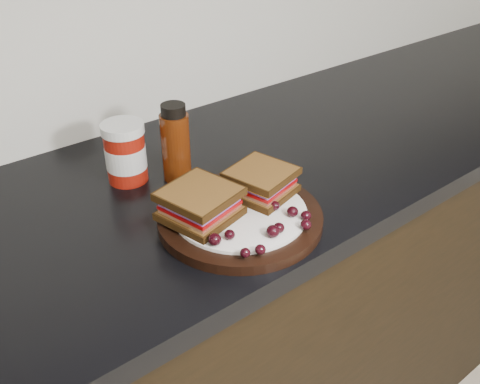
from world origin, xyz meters
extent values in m
cube|color=black|center=(0.00, 1.70, 0.43)|extent=(3.96, 0.58, 0.86)
cube|color=black|center=(0.00, 1.70, 0.88)|extent=(3.98, 0.60, 0.04)
cylinder|color=black|center=(0.00, 1.55, 0.91)|extent=(0.28, 0.28, 0.02)
ellipsoid|color=black|center=(-0.09, 1.50, 0.93)|extent=(0.02, 0.02, 0.02)
ellipsoid|color=black|center=(-0.06, 1.50, 0.93)|extent=(0.02, 0.02, 0.02)
ellipsoid|color=black|center=(-0.07, 1.45, 0.93)|extent=(0.02, 0.02, 0.01)
ellipsoid|color=black|center=(-0.05, 1.44, 0.93)|extent=(0.02, 0.02, 0.02)
ellipsoid|color=black|center=(-0.01, 1.46, 0.93)|extent=(0.02, 0.02, 0.02)
ellipsoid|color=black|center=(0.01, 1.46, 0.93)|extent=(0.02, 0.02, 0.02)
ellipsoid|color=black|center=(0.05, 1.44, 0.93)|extent=(0.02, 0.02, 0.02)
ellipsoid|color=black|center=(0.07, 1.46, 0.93)|extent=(0.02, 0.02, 0.02)
ellipsoid|color=black|center=(0.06, 1.48, 0.93)|extent=(0.02, 0.02, 0.02)
ellipsoid|color=black|center=(0.05, 1.51, 0.93)|extent=(0.02, 0.02, 0.02)
ellipsoid|color=black|center=(0.09, 1.54, 0.93)|extent=(0.02, 0.02, 0.02)
ellipsoid|color=black|center=(0.08, 1.55, 0.93)|extent=(0.02, 0.02, 0.01)
ellipsoid|color=black|center=(0.08, 1.57, 0.93)|extent=(0.02, 0.02, 0.02)
ellipsoid|color=black|center=(0.07, 1.60, 0.93)|extent=(0.02, 0.02, 0.01)
ellipsoid|color=black|center=(-0.06, 1.60, 0.93)|extent=(0.02, 0.02, 0.02)
ellipsoid|color=black|center=(-0.06, 1.57, 0.93)|extent=(0.02, 0.02, 0.02)
ellipsoid|color=black|center=(-0.09, 1.55, 0.93)|extent=(0.02, 0.02, 0.02)
ellipsoid|color=black|center=(-0.08, 1.54, 0.93)|extent=(0.02, 0.02, 0.02)
ellipsoid|color=black|center=(-0.06, 1.59, 0.93)|extent=(0.02, 0.02, 0.02)
ellipsoid|color=black|center=(-0.08, 1.58, 0.93)|extent=(0.02, 0.02, 0.02)
ellipsoid|color=black|center=(-0.07, 1.54, 0.93)|extent=(0.02, 0.02, 0.02)
cylinder|color=maroon|center=(-0.08, 1.79, 0.96)|extent=(0.08, 0.08, 0.12)
cylinder|color=#451A06|center=(0.00, 1.74, 0.98)|extent=(0.06, 0.06, 0.15)
camera|label=1|loc=(-0.46, 0.96, 1.43)|focal=40.00mm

